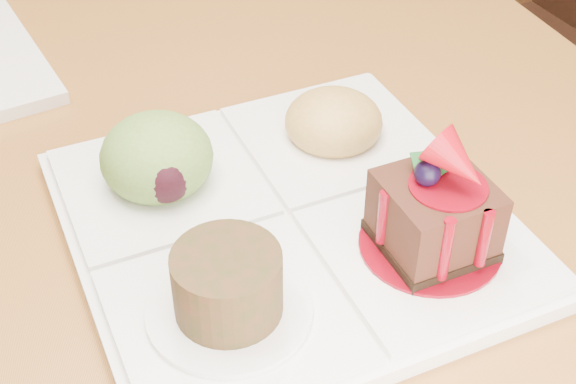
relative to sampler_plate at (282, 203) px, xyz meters
name	(u,v)px	position (x,y,z in m)	size (l,w,h in m)	color
ground	(86,340)	(-0.15, 0.62, -0.77)	(6.00, 6.00, 0.00)	#563518
sampler_plate	(282,203)	(0.00, 0.00, 0.00)	(0.30, 0.30, 0.11)	white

